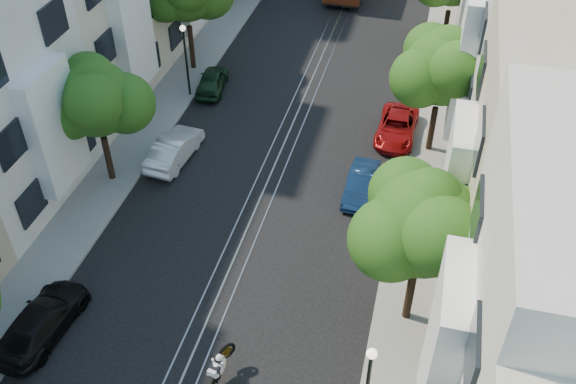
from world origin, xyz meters
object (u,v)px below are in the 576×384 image
Objects in this scene: tree_e_c at (444,69)px; parked_car_e_mid at (361,184)px; parked_car_w_far at (212,81)px; tree_w_b at (96,100)px; parked_car_w_mid at (174,149)px; sportbike_rider at (218,369)px; parked_car_w_near at (42,321)px; lamp_west at (185,50)px; lamp_east at (368,380)px; parked_car_e_far at (397,127)px; tree_e_b at (424,226)px.

tree_e_c is 1.88× the size of parked_car_e_mid.
tree_e_c is at bearing 159.28° from parked_car_w_far.
parked_car_w_mid is at bearing 44.11° from tree_w_b.
sportbike_rider is at bearing -103.54° from parked_car_e_mid.
tree_e_c is 20.04m from parked_car_w_near.
parked_car_w_near is at bearing -87.62° from lamp_west.
tree_w_b is 8.22m from lamp_west.
tree_e_c is 3.72× the size of sportbike_rider.
lamp_east is at bearing 137.34° from parked_car_w_mid.
parked_car_e_far is at bearing -121.12° from parked_car_w_near.
tree_w_b reaches higher than parked_car_e_far.
tree_e_b is 1.61× the size of lamp_west.
sportbike_rider is 0.44× the size of parked_car_w_mid.
parked_car_w_mid is at bearing -89.70° from parked_car_w_near.
lamp_east is 1.20× the size of parked_car_e_mid.
tree_e_b is at bearing 124.43° from parked_car_w_far.
tree_e_c is 4.48m from parked_car_e_far.
parked_car_e_far is 0.96× the size of parked_car_w_near.
tree_e_b is 1.93× the size of parked_car_e_mid.
tree_e_c is at bearing -157.78° from parked_car_w_mid.
tree_e_b is at bearing -19.15° from tree_w_b.
parked_car_e_mid is at bearing -124.39° from tree_e_c.
tree_e_c is 13.47m from parked_car_w_far.
parked_car_e_mid is 0.86× the size of parked_car_w_mid.
lamp_west is at bearing 175.92° from parked_car_e_far.
parked_car_e_mid is 0.83× the size of parked_car_e_far.
lamp_west is 1.00× the size of parked_car_e_far.
parked_car_e_mid is at bearing 8.97° from tree_w_b.
tree_w_b is 1.51× the size of lamp_east.
sportbike_rider is at bearing -111.33° from tree_e_c.
sportbike_rider is 0.49× the size of parked_car_w_far.
tree_e_c is (-0.00, 11.00, -0.13)m from tree_e_b.
tree_w_b is 16.81m from lamp_east.
parked_car_e_far is (4.18, 16.13, -0.15)m from sportbike_rider.
lamp_west is 19.04m from sportbike_rider.
lamp_west is at bearing 152.00° from parked_car_e_mid.
tree_e_c reaches higher than parked_car_w_far.
tree_e_b is 1.88× the size of parked_car_w_far.
parked_car_w_mid is (2.28, 2.21, -3.74)m from tree_w_b.
lamp_west reaches higher than sportbike_rider.
parked_car_w_near is (1.54, -8.85, -3.77)m from tree_w_b.
tree_e_b is 19.19m from parked_car_w_far.
lamp_west is at bearing 136.15° from tree_e_b.
tree_e_c is 13.30m from parked_car_w_mid.
parked_car_w_near is 11.08m from parked_car_w_mid.
lamp_west is (-12.60, 18.00, 0.00)m from lamp_east.
tree_e_b reaches higher than sportbike_rider.
tree_w_b is at bearing 142.69° from sportbike_rider.
lamp_east is 5.49m from sportbike_rider.
parked_car_w_near reaches higher than sportbike_rider.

